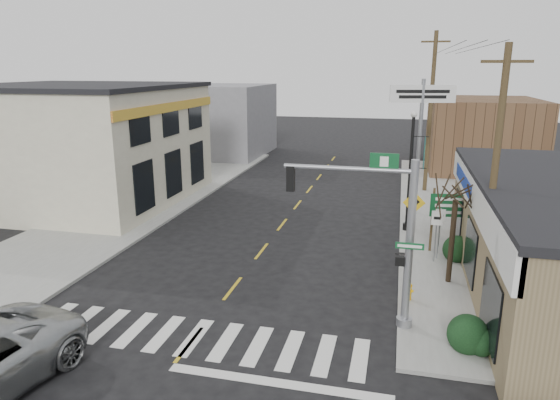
% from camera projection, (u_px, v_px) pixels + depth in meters
% --- Properties ---
extents(ground, '(140.00, 140.00, 0.00)m').
position_uv_depth(ground, '(189.00, 344.00, 14.82)').
color(ground, black).
rests_on(ground, ground).
extents(sidewalk_right, '(6.00, 38.00, 0.13)m').
position_uv_depth(sidewalk_right, '(461.00, 230.00, 24.97)').
color(sidewalk_right, gray).
rests_on(sidewalk_right, ground).
extents(sidewalk_left, '(6.00, 38.00, 0.13)m').
position_uv_depth(sidewalk_left, '(136.00, 207.00, 29.05)').
color(sidewalk_left, gray).
rests_on(sidewalk_left, ground).
extents(center_line, '(0.12, 56.00, 0.01)m').
position_uv_depth(center_line, '(262.00, 251.00, 22.33)').
color(center_line, gold).
rests_on(center_line, ground).
extents(crosswalk, '(11.00, 2.20, 0.01)m').
position_uv_depth(crosswalk, '(195.00, 337.00, 15.19)').
color(crosswalk, silver).
rests_on(crosswalk, ground).
extents(left_building, '(12.00, 12.00, 6.80)m').
position_uv_depth(left_building, '(80.00, 146.00, 30.03)').
color(left_building, beige).
rests_on(left_building, ground).
extents(bldg_distant_right, '(8.00, 10.00, 5.60)m').
position_uv_depth(bldg_distant_right, '(481.00, 134.00, 39.55)').
color(bldg_distant_right, brown).
rests_on(bldg_distant_right, ground).
extents(bldg_distant_left, '(9.00, 10.00, 6.40)m').
position_uv_depth(bldg_distant_left, '(217.00, 120.00, 46.54)').
color(bldg_distant_left, gray).
rests_on(bldg_distant_left, ground).
extents(traffic_signal_pole, '(4.29, 0.36, 5.43)m').
position_uv_depth(traffic_signal_pole, '(389.00, 226.00, 14.95)').
color(traffic_signal_pole, '#919399').
rests_on(traffic_signal_pole, sidewalk_right).
extents(guide_sign, '(1.62, 0.14, 2.84)m').
position_uv_depth(guide_sign, '(449.00, 212.00, 21.39)').
color(guide_sign, '#4C3C23').
rests_on(guide_sign, sidewalk_right).
extents(fire_hydrant, '(0.19, 0.19, 0.61)m').
position_uv_depth(fire_hydrant, '(409.00, 291.00, 17.31)').
color(fire_hydrant, '#F1AD00').
rests_on(fire_hydrant, sidewalk_right).
extents(ped_crossing_sign, '(0.99, 0.07, 2.54)m').
position_uv_depth(ped_crossing_sign, '(414.00, 209.00, 22.09)').
color(ped_crossing_sign, gray).
rests_on(ped_crossing_sign, sidewalk_right).
extents(lamp_post, '(0.76, 0.60, 5.85)m').
position_uv_depth(lamp_post, '(412.00, 163.00, 23.97)').
color(lamp_post, black).
rests_on(lamp_post, sidewalk_right).
extents(dance_center_sign, '(3.42, 0.21, 7.27)m').
position_uv_depth(dance_center_sign, '(421.00, 114.00, 26.31)').
color(dance_center_sign, gray).
rests_on(dance_center_sign, sidewalk_right).
extents(bare_tree, '(2.39, 2.39, 4.77)m').
position_uv_depth(bare_tree, '(457.00, 185.00, 17.91)').
color(bare_tree, black).
rests_on(bare_tree, sidewalk_right).
extents(shrub_front, '(1.17, 1.17, 0.88)m').
position_uv_depth(shrub_front, '(468.00, 335.00, 14.27)').
color(shrub_front, black).
rests_on(shrub_front, sidewalk_right).
extents(shrub_back, '(1.18, 1.18, 0.89)m').
position_uv_depth(shrub_back, '(457.00, 249.00, 20.91)').
color(shrub_back, black).
rests_on(shrub_back, sidewalk_right).
extents(utility_pole_near, '(1.49, 0.22, 8.57)m').
position_uv_depth(utility_pole_near, '(494.00, 179.00, 15.88)').
color(utility_pole_near, '#4F3823').
rests_on(utility_pole_near, sidewalk_right).
extents(utility_pole_far, '(1.74, 0.26, 10.01)m').
position_uv_depth(utility_pole_far, '(430.00, 111.00, 31.53)').
color(utility_pole_far, '#442B23').
rests_on(utility_pole_far, sidewalk_right).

